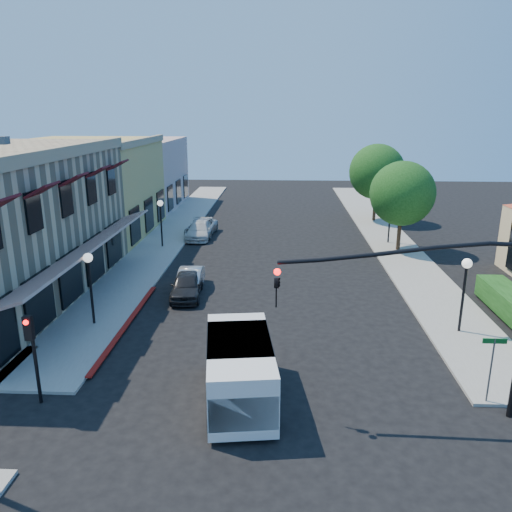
{
  "coord_description": "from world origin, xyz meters",
  "views": [
    {
      "loc": [
        0.29,
        -13.39,
        9.81
      ],
      "look_at": [
        -0.97,
        11.25,
        2.6
      ],
      "focal_mm": 35.0,
      "sensor_mm": 36.0,
      "label": 1
    }
  ],
  "objects_px": {
    "parked_car_a": "(187,285)",
    "parked_car_d": "(201,228)",
    "lamppost_right_far": "(391,209)",
    "parked_car_b": "(190,280)",
    "street_name_sign": "(492,360)",
    "signal_mast_arm": "(458,301)",
    "secondary_signal": "(32,343)",
    "white_van": "(240,368)",
    "lamppost_left_near": "(89,271)",
    "parked_car_c": "(199,230)",
    "lamppost_right_near": "(465,277)",
    "street_tree_a": "(402,194)",
    "street_tree_b": "(377,172)",
    "lamppost_left_far": "(161,211)"
  },
  "relations": [
    {
      "from": "parked_car_a",
      "to": "parked_car_d",
      "type": "xyz_separation_m",
      "value": [
        -1.4,
        14.0,
        -0.03
      ]
    },
    {
      "from": "street_tree_b",
      "to": "lamppost_left_far",
      "type": "height_order",
      "value": "street_tree_b"
    },
    {
      "from": "parked_car_a",
      "to": "lamppost_right_near",
      "type": "bearing_deg",
      "value": -21.39
    },
    {
      "from": "street_tree_b",
      "to": "parked_car_d",
      "type": "relative_size",
      "value": 1.54
    },
    {
      "from": "street_name_sign",
      "to": "parked_car_b",
      "type": "xyz_separation_m",
      "value": [
        -12.3,
        10.8,
        -1.09
      ]
    },
    {
      "from": "secondary_signal",
      "to": "street_tree_b",
      "type": "bearing_deg",
      "value": 61.23
    },
    {
      "from": "secondary_signal",
      "to": "parked_car_d",
      "type": "height_order",
      "value": "secondary_signal"
    },
    {
      "from": "signal_mast_arm",
      "to": "lamppost_right_far",
      "type": "xyz_separation_m",
      "value": [
        2.64,
        22.5,
        -1.35
      ]
    },
    {
      "from": "signal_mast_arm",
      "to": "lamppost_left_near",
      "type": "relative_size",
      "value": 2.24
    },
    {
      "from": "lamppost_right_near",
      "to": "parked_car_d",
      "type": "height_order",
      "value": "lamppost_right_near"
    },
    {
      "from": "parked_car_b",
      "to": "lamppost_left_near",
      "type": "bearing_deg",
      "value": -128.52
    },
    {
      "from": "street_tree_b",
      "to": "lamppost_left_far",
      "type": "bearing_deg",
      "value": -149.97
    },
    {
      "from": "street_name_sign",
      "to": "parked_car_b",
      "type": "height_order",
      "value": "street_name_sign"
    },
    {
      "from": "parked_car_b",
      "to": "parked_car_a",
      "type": "bearing_deg",
      "value": -92.02
    },
    {
      "from": "lamppost_right_far",
      "to": "white_van",
      "type": "xyz_separation_m",
      "value": [
        -9.56,
        -22.05,
        -1.44
      ]
    },
    {
      "from": "street_tree_a",
      "to": "white_van",
      "type": "relative_size",
      "value": 1.23
    },
    {
      "from": "lamppost_left_near",
      "to": "parked_car_c",
      "type": "xyz_separation_m",
      "value": [
        2.3,
        17.0,
        -2.08
      ]
    },
    {
      "from": "lamppost_left_far",
      "to": "parked_car_a",
      "type": "bearing_deg",
      "value": -69.7
    },
    {
      "from": "lamppost_right_far",
      "to": "parked_car_b",
      "type": "bearing_deg",
      "value": -140.41
    },
    {
      "from": "parked_car_c",
      "to": "parked_car_d",
      "type": "xyz_separation_m",
      "value": [
        0.0,
        1.0,
        -0.02
      ]
    },
    {
      "from": "street_name_sign",
      "to": "parked_car_d",
      "type": "bearing_deg",
      "value": 119.93
    },
    {
      "from": "parked_car_d",
      "to": "lamppost_right_far",
      "type": "bearing_deg",
      "value": -4.73
    },
    {
      "from": "lamppost_right_far",
      "to": "parked_car_a",
      "type": "distance_m",
      "value": 18.03
    },
    {
      "from": "lamppost_right_far",
      "to": "parked_car_d",
      "type": "bearing_deg",
      "value": 172.25
    },
    {
      "from": "parked_car_b",
      "to": "parked_car_c",
      "type": "distance_m",
      "value": 12.08
    },
    {
      "from": "lamppost_left_near",
      "to": "lamppost_right_far",
      "type": "relative_size",
      "value": 1.0
    },
    {
      "from": "lamppost_right_near",
      "to": "parked_car_d",
      "type": "bearing_deg",
      "value": 129.24
    },
    {
      "from": "street_tree_a",
      "to": "lamppost_left_near",
      "type": "height_order",
      "value": "street_tree_a"
    },
    {
      "from": "secondary_signal",
      "to": "parked_car_b",
      "type": "bearing_deg",
      "value": 74.57
    },
    {
      "from": "lamppost_left_near",
      "to": "white_van",
      "type": "bearing_deg",
      "value": -39.13
    },
    {
      "from": "signal_mast_arm",
      "to": "secondary_signal",
      "type": "distance_m",
      "value": 13.97
    },
    {
      "from": "lamppost_right_far",
      "to": "parked_car_b",
      "type": "height_order",
      "value": "lamppost_right_far"
    },
    {
      "from": "lamppost_right_near",
      "to": "lamppost_right_far",
      "type": "bearing_deg",
      "value": 90.0
    },
    {
      "from": "secondary_signal",
      "to": "parked_car_c",
      "type": "distance_m",
      "value": 23.72
    },
    {
      "from": "street_tree_a",
      "to": "lamppost_right_far",
      "type": "height_order",
      "value": "street_tree_a"
    },
    {
      "from": "secondary_signal",
      "to": "lamppost_left_far",
      "type": "relative_size",
      "value": 0.93
    },
    {
      "from": "street_tree_b",
      "to": "parked_car_a",
      "type": "relative_size",
      "value": 1.8
    },
    {
      "from": "white_van",
      "to": "parked_car_b",
      "type": "relative_size",
      "value": 1.42
    },
    {
      "from": "secondary_signal",
      "to": "lamppost_left_near",
      "type": "height_order",
      "value": "lamppost_left_near"
    },
    {
      "from": "street_tree_a",
      "to": "parked_car_b",
      "type": "distance_m",
      "value": 16.7
    },
    {
      "from": "parked_car_d",
      "to": "lamppost_right_near",
      "type": "bearing_deg",
      "value": -47.75
    },
    {
      "from": "lamppost_right_far",
      "to": "parked_car_d",
      "type": "distance_m",
      "value": 14.98
    },
    {
      "from": "street_tree_a",
      "to": "parked_car_c",
      "type": "bearing_deg",
      "value": 168.69
    },
    {
      "from": "secondary_signal",
      "to": "white_van",
      "type": "bearing_deg",
      "value": 4.45
    },
    {
      "from": "street_name_sign",
      "to": "lamppost_right_far",
      "type": "distance_m",
      "value": 21.85
    },
    {
      "from": "street_tree_a",
      "to": "street_tree_b",
      "type": "xyz_separation_m",
      "value": [
        0.0,
        10.0,
        0.35
      ]
    },
    {
      "from": "signal_mast_arm",
      "to": "parked_car_c",
      "type": "bearing_deg",
      "value": 117.16
    },
    {
      "from": "lamppost_right_far",
      "to": "street_tree_b",
      "type": "bearing_deg",
      "value": 87.85
    },
    {
      "from": "street_name_sign",
      "to": "white_van",
      "type": "relative_size",
      "value": 0.47
    },
    {
      "from": "parked_car_c",
      "to": "street_name_sign",
      "type": "bearing_deg",
      "value": -59.46
    }
  ]
}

